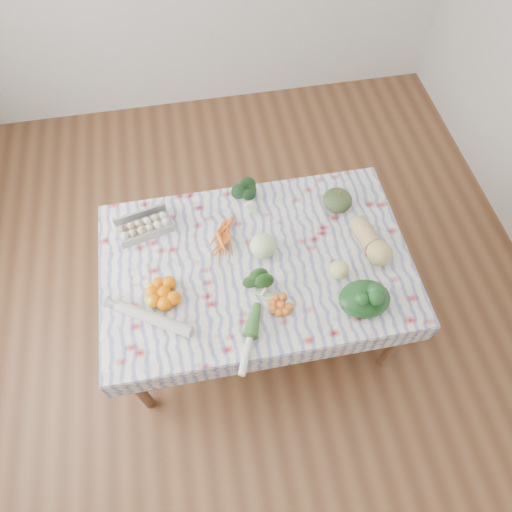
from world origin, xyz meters
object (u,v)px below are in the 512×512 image
(butternut_squash, at_px, (372,241))
(grapefruit, at_px, (339,270))
(kabocha_squash, at_px, (337,200))
(cabbage, at_px, (263,246))
(egg_carton, at_px, (145,229))
(dining_table, at_px, (256,269))

(butternut_squash, xyz_separation_m, grapefruit, (-0.22, -0.13, -0.02))
(kabocha_squash, xyz_separation_m, cabbage, (-0.48, -0.24, 0.02))
(egg_carton, height_order, butternut_squash, butternut_squash)
(dining_table, distance_m, cabbage, 0.17)
(kabocha_squash, relative_size, grapefruit, 1.62)
(dining_table, xyz_separation_m, grapefruit, (0.41, -0.15, 0.13))
(kabocha_squash, bearing_deg, butternut_squash, -71.55)
(grapefruit, bearing_deg, egg_carton, 155.21)
(dining_table, relative_size, kabocha_squash, 9.64)
(cabbage, bearing_deg, egg_carton, 157.95)
(egg_carton, height_order, grapefruit, grapefruit)
(grapefruit, bearing_deg, cabbage, 150.84)
(kabocha_squash, bearing_deg, egg_carton, 179.38)
(dining_table, distance_m, egg_carton, 0.65)
(dining_table, height_order, cabbage, cabbage)
(dining_table, distance_m, butternut_squash, 0.64)
(dining_table, height_order, grapefruit, grapefruit)
(egg_carton, bearing_deg, grapefruit, -37.82)
(egg_carton, bearing_deg, dining_table, -40.58)
(grapefruit, bearing_deg, kabocha_squash, 75.31)
(butternut_squash, bearing_deg, egg_carton, 151.51)
(egg_carton, bearing_deg, cabbage, -35.08)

